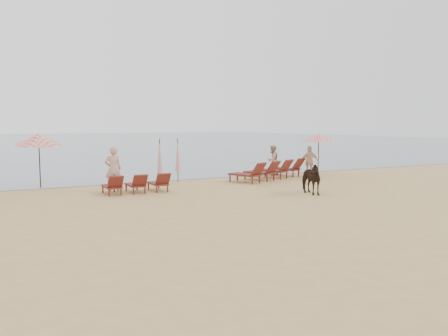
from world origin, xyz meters
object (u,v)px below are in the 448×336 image
object	(u,v)px
umbrella_closed_left	(178,155)
cow	(309,178)
beachgoer_right_a	(273,160)
beachgoer_right_b	(310,162)
lounger_cluster_right	(270,170)
umbrella_open_left_b	(39,139)
umbrella_closed_right	(160,157)
lounger_cluster_left	(137,184)
umbrella_open_right	(319,138)
beachgoer_left	(113,169)

from	to	relation	value
umbrella_closed_left	cow	size ratio (longest dim) A/B	1.42
beachgoer_right_a	beachgoer_right_b	distance (m)	2.17
lounger_cluster_right	umbrella_open_left_b	xyz separation A→B (m)	(-11.22, 2.30, 1.75)
umbrella_open_left_b	beachgoer_right_a	size ratio (longest dim) A/B	1.48
umbrella_closed_right	beachgoer_right_a	xyz separation A→B (m)	(7.22, 1.10, -0.51)
cow	lounger_cluster_right	bearing A→B (deg)	82.94
lounger_cluster_left	cow	size ratio (longest dim) A/B	1.69
umbrella_closed_right	beachgoer_right_a	size ratio (longest dim) A/B	1.29
lounger_cluster_right	lounger_cluster_left	bearing A→B (deg)	167.66
umbrella_open_right	cow	bearing A→B (deg)	-146.44
beachgoer_left	beachgoer_right_b	xyz separation A→B (m)	(11.06, 0.35, -0.12)
lounger_cluster_right	umbrella_closed_right	xyz separation A→B (m)	(-6.00, 0.52, 0.89)
umbrella_open_right	umbrella_closed_left	distance (m)	8.21
lounger_cluster_right	umbrella_closed_left	xyz separation A→B (m)	(-4.81, 1.20, 0.87)
lounger_cluster_left	beachgoer_right_b	bearing A→B (deg)	6.59
lounger_cluster_left	cow	bearing A→B (deg)	-29.93
lounger_cluster_left	beachgoer_left	bearing A→B (deg)	127.99
lounger_cluster_left	umbrella_closed_left	xyz separation A→B (m)	(2.88, 2.55, 0.97)
beachgoer_right_a	umbrella_closed_left	bearing A→B (deg)	-18.13
umbrella_open_left_b	umbrella_closed_left	world-z (taller)	umbrella_open_left_b
umbrella_closed_right	lounger_cluster_right	bearing A→B (deg)	-4.97
lounger_cluster_right	umbrella_open_right	size ratio (longest dim) A/B	2.03
beachgoer_right_b	lounger_cluster_left	bearing A→B (deg)	27.85
umbrella_closed_left	cow	distance (m)	7.11
lounger_cluster_right	umbrella_closed_left	distance (m)	5.03
lounger_cluster_right	cow	world-z (taller)	cow
umbrella_open_left_b	umbrella_closed_right	size ratio (longest dim) A/B	1.15
beachgoer_left	beachgoer_right_a	distance (m)	9.89
umbrella_open_left_b	umbrella_open_right	distance (m)	14.67
lounger_cluster_right	umbrella_closed_right	size ratio (longest dim) A/B	2.18
umbrella_closed_right	cow	bearing A→B (deg)	-49.28
umbrella_closed_right	beachgoer_right_b	xyz separation A→B (m)	(8.60, -0.57, -0.52)
beachgoer_right_b	umbrella_closed_left	bearing A→B (deg)	11.07
cow	beachgoer_left	world-z (taller)	beachgoer_left
umbrella_closed_right	beachgoer_right_b	world-z (taller)	umbrella_closed_right
umbrella_closed_left	beachgoer_right_b	xyz separation A→B (m)	(7.41, -1.25, -0.51)
cow	umbrella_open_left_b	bearing A→B (deg)	151.49
lounger_cluster_right	beachgoer_right_a	size ratio (longest dim) A/B	2.81
umbrella_closed_left	cow	world-z (taller)	umbrella_closed_left
umbrella_open_right	cow	size ratio (longest dim) A/B	1.55
lounger_cluster_left	beachgoer_right_a	xyz separation A→B (m)	(8.92, 2.98, 0.47)
lounger_cluster_left	umbrella_open_left_b	distance (m)	5.41
umbrella_closed_left	beachgoer_right_a	size ratio (longest dim) A/B	1.27
lounger_cluster_left	beachgoer_left	world-z (taller)	beachgoer_left
umbrella_open_left_b	cow	bearing A→B (deg)	-42.57
umbrella_open_left_b	beachgoer_right_b	xyz separation A→B (m)	(13.82, -2.35, -1.38)
umbrella_open_right	umbrella_closed_right	xyz separation A→B (m)	(-9.27, 0.50, -0.80)
lounger_cluster_left	umbrella_closed_left	world-z (taller)	umbrella_closed_left
cow	beachgoer_left	size ratio (longest dim) A/B	0.80
umbrella_open_right	beachgoer_right_b	bearing A→B (deg)	172.57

